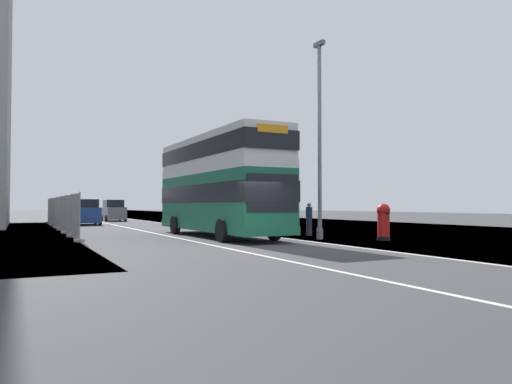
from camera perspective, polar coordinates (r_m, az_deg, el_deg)
The scene contains 9 objects.
ground at distance 18.64m, azimuth 2.09°, elevation -6.55°, with size 140.00×280.00×0.10m.
double_decker_bus at distance 24.24m, azimuth -4.43°, elevation 0.95°, with size 2.92×11.28×4.95m.
lamppost_foreground at distance 22.72m, azimuth 7.50°, elevation 5.49°, with size 0.29×0.70×9.19m.
red_pillar_postbox at distance 22.32m, azimuth 14.78°, elevation -3.23°, with size 0.60×0.60×1.65m.
roadworks_barrier at distance 25.23m, azimuth 2.67°, elevation -3.41°, with size 1.77×0.53×1.18m.
construction_site_fence at distance 33.95m, azimuth -22.22°, elevation -2.35°, with size 0.44×24.00×2.15m.
car_oncoming_near at distance 41.22m, azimuth -19.33°, elevation -2.31°, with size 1.96×4.03×2.04m.
car_receding_mid at distance 50.13m, azimuth -16.45°, elevation -2.16°, with size 2.00×4.48×2.09m.
pedestrian_at_kerb at distance 25.16m, azimuth 6.27°, elevation -3.18°, with size 0.34×0.34×1.71m.
Camera 1 is at (-8.18, -16.19, 1.58)m, focal length 33.98 mm.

